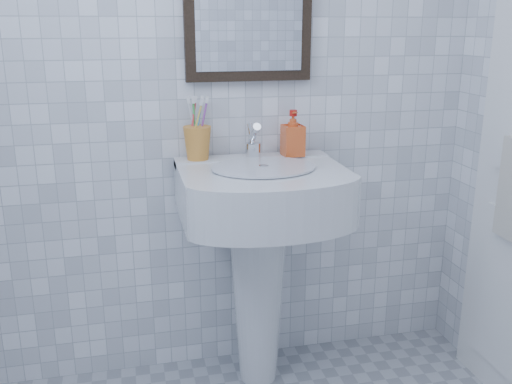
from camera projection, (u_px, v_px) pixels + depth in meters
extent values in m
cube|color=white|center=(211.00, 79.00, 2.24)|extent=(2.20, 0.02, 2.50)
cone|color=silver|center=(258.00, 294.00, 2.35)|extent=(0.24, 0.24, 0.77)
cube|color=silver|center=(262.00, 191.00, 2.17)|extent=(0.62, 0.44, 0.19)
cube|color=silver|center=(252.00, 160.00, 2.30)|extent=(0.62, 0.11, 0.03)
cylinder|color=silver|center=(264.00, 167.00, 2.11)|extent=(0.39, 0.39, 0.01)
cylinder|color=silver|center=(253.00, 150.00, 2.26)|extent=(0.06, 0.06, 0.06)
cylinder|color=silver|center=(254.00, 133.00, 2.23)|extent=(0.03, 0.12, 0.09)
cylinder|color=silver|center=(252.00, 137.00, 2.27)|extent=(0.04, 0.06, 0.11)
imported|color=red|center=(293.00, 133.00, 2.29)|extent=(0.09, 0.09, 0.18)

